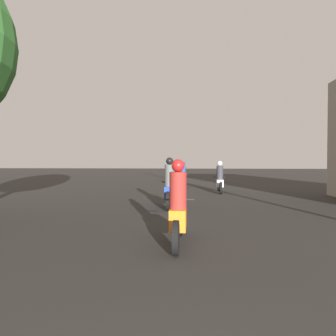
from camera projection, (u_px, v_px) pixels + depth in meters
motorcycle_orange at (178, 210)px, 6.15m from camera, size 0.60×2.05×1.61m
motorcycle_blue at (170, 188)px, 10.91m from camera, size 0.60×1.95×1.68m
motorcycle_white at (220, 180)px, 15.96m from camera, size 0.60×2.05×1.54m
motorcycle_silver at (183, 177)px, 19.22m from camera, size 0.60×1.83×1.49m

